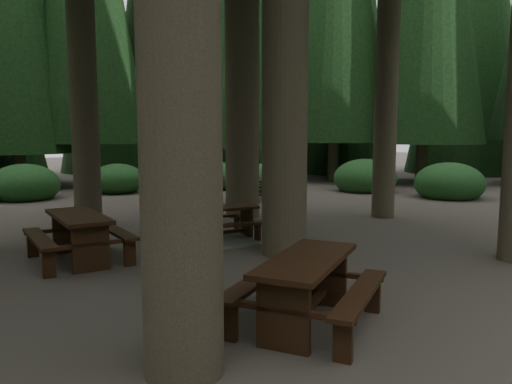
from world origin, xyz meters
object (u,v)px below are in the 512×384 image
picnic_table_b (79,230)px  picnic_table_d (252,187)px  picnic_table_c (218,229)px  picnic_table_e (306,280)px

picnic_table_b → picnic_table_d: size_ratio=1.02×
picnic_table_c → picnic_table_d: size_ratio=1.21×
picnic_table_e → picnic_table_d: bearing=27.7°
picnic_table_d → picnic_table_b: bearing=-120.7°
picnic_table_b → picnic_table_d: 8.55m
picnic_table_c → picnic_table_e: size_ratio=0.97×
picnic_table_c → picnic_table_d: (4.05, 4.83, 0.21)m
picnic_table_b → picnic_table_d: (6.95, 4.97, -0.11)m
picnic_table_b → picnic_table_e: size_ratio=0.81×
picnic_table_b → picnic_table_d: bearing=-53.2°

